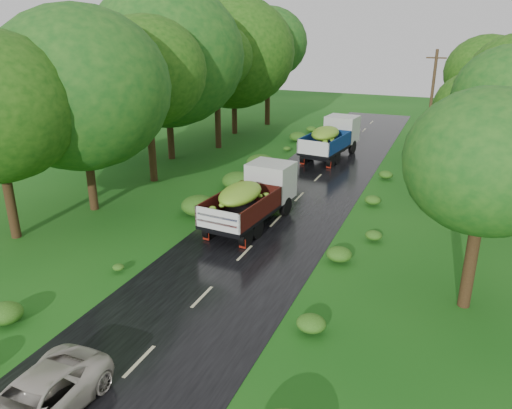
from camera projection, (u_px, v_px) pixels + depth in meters
The scene contains 10 objects.
ground at pixel (139, 362), 14.99m from camera, with size 120.00×120.00×0.00m, color #10490F.
road at pixel (214, 285), 19.32m from camera, with size 6.50×80.00×0.02m, color black.
road_lines at pixel (225, 273), 20.19m from camera, with size 0.12×69.60×0.00m.
truck_near at pixel (254, 195), 24.66m from camera, with size 2.82×6.54×2.67m.
truck_far at pixel (332, 137), 36.71m from camera, with size 3.14×6.82×2.76m.
car at pixel (33, 403), 12.51m from camera, with size 1.99×4.32×1.20m, color beige.
utility_pole at pixel (431, 104), 35.58m from camera, with size 1.36×0.22×7.74m.
trees_left at pixel (179, 63), 34.10m from camera, with size 6.22×33.53×9.43m.
trees_right at pixel (496, 92), 29.87m from camera, with size 5.85×33.45×7.81m.
shrubs at pixel (288, 202), 27.02m from camera, with size 11.90×44.00×0.70m.
Camera 1 is at (7.92, -10.16, 9.66)m, focal length 35.00 mm.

